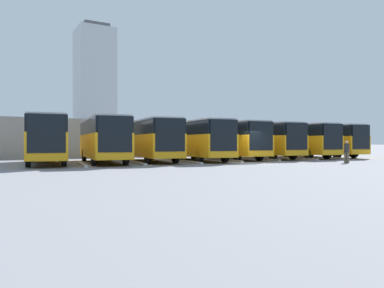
{
  "coord_description": "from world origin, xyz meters",
  "views": [
    {
      "loc": [
        18.53,
        23.1,
        1.56
      ],
      "look_at": [
        2.25,
        -5.33,
        1.46
      ],
      "focal_mm": 35.0,
      "sensor_mm": 36.0,
      "label": 1
    }
  ],
  "objects_px": {
    "bus_1": "(296,140)",
    "pedestrian": "(347,151)",
    "bus_3": "(231,139)",
    "bus_6": "(103,139)",
    "bus_7": "(46,138)",
    "bus_4": "(196,139)",
    "bus_5": "(150,139)",
    "bus_0": "(323,140)",
    "bus_2": "(263,139)"
  },
  "relations": [
    {
      "from": "pedestrian",
      "to": "bus_2",
      "type": "bearing_deg",
      "value": 170.8
    },
    {
      "from": "pedestrian",
      "to": "bus_4",
      "type": "bearing_deg",
      "value": -147.1
    },
    {
      "from": "bus_4",
      "to": "bus_3",
      "type": "bearing_deg",
      "value": -163.61
    },
    {
      "from": "bus_4",
      "to": "bus_6",
      "type": "height_order",
      "value": "same"
    },
    {
      "from": "bus_7",
      "to": "pedestrian",
      "type": "xyz_separation_m",
      "value": [
        -20.34,
        9.93,
        -0.97
      ]
    },
    {
      "from": "bus_4",
      "to": "pedestrian",
      "type": "xyz_separation_m",
      "value": [
        -8.15,
        8.98,
        -0.97
      ]
    },
    {
      "from": "bus_0",
      "to": "bus_4",
      "type": "distance_m",
      "value": 16.26
    },
    {
      "from": "bus_1",
      "to": "bus_3",
      "type": "relative_size",
      "value": 1.0
    },
    {
      "from": "bus_2",
      "to": "bus_4",
      "type": "bearing_deg",
      "value": 13.05
    },
    {
      "from": "bus_1",
      "to": "bus_4",
      "type": "bearing_deg",
      "value": 9.31
    },
    {
      "from": "bus_0",
      "to": "bus_7",
      "type": "bearing_deg",
      "value": 6.91
    },
    {
      "from": "bus_4",
      "to": "bus_7",
      "type": "distance_m",
      "value": 12.23
    },
    {
      "from": "bus_1",
      "to": "bus_6",
      "type": "height_order",
      "value": "same"
    },
    {
      "from": "bus_7",
      "to": "pedestrian",
      "type": "height_order",
      "value": "bus_7"
    },
    {
      "from": "bus_1",
      "to": "bus_4",
      "type": "relative_size",
      "value": 1.0
    },
    {
      "from": "bus_6",
      "to": "pedestrian",
      "type": "xyz_separation_m",
      "value": [
        -16.28,
        9.4,
        -0.97
      ]
    },
    {
      "from": "bus_0",
      "to": "bus_7",
      "type": "relative_size",
      "value": 1.0
    },
    {
      "from": "bus_6",
      "to": "pedestrian",
      "type": "relative_size",
      "value": 6.38
    },
    {
      "from": "bus_4",
      "to": "pedestrian",
      "type": "bearing_deg",
      "value": 140.34
    },
    {
      "from": "bus_0",
      "to": "bus_4",
      "type": "height_order",
      "value": "same"
    },
    {
      "from": "bus_3",
      "to": "bus_4",
      "type": "relative_size",
      "value": 1.0
    },
    {
      "from": "bus_1",
      "to": "bus_5",
      "type": "distance_m",
      "value": 16.26
    },
    {
      "from": "bus_2",
      "to": "pedestrian",
      "type": "bearing_deg",
      "value": 98.25
    },
    {
      "from": "bus_1",
      "to": "bus_6",
      "type": "relative_size",
      "value": 1.0
    },
    {
      "from": "bus_6",
      "to": "bus_7",
      "type": "bearing_deg",
      "value": 0.69
    },
    {
      "from": "bus_3",
      "to": "bus_5",
      "type": "bearing_deg",
      "value": 7.36
    },
    {
      "from": "bus_5",
      "to": "bus_6",
      "type": "relative_size",
      "value": 1.0
    },
    {
      "from": "bus_3",
      "to": "bus_7",
      "type": "distance_m",
      "value": 16.26
    },
    {
      "from": "bus_7",
      "to": "bus_1",
      "type": "bearing_deg",
      "value": -173.5
    },
    {
      "from": "bus_3",
      "to": "bus_6",
      "type": "xyz_separation_m",
      "value": [
        12.19,
        0.17,
        0.0
      ]
    },
    {
      "from": "bus_0",
      "to": "pedestrian",
      "type": "bearing_deg",
      "value": 57.11
    },
    {
      "from": "bus_5",
      "to": "bus_6",
      "type": "xyz_separation_m",
      "value": [
        4.06,
        0.28,
        0.0
      ]
    },
    {
      "from": "bus_1",
      "to": "bus_4",
      "type": "xyz_separation_m",
      "value": [
        12.19,
        0.25,
        0.0
      ]
    },
    {
      "from": "bus_3",
      "to": "bus_7",
      "type": "relative_size",
      "value": 1.0
    },
    {
      "from": "pedestrian",
      "to": "bus_7",
      "type": "bearing_deg",
      "value": -125.33
    },
    {
      "from": "bus_1",
      "to": "bus_2",
      "type": "xyz_separation_m",
      "value": [
        4.06,
        -0.45,
        0.0
      ]
    },
    {
      "from": "bus_6",
      "to": "bus_0",
      "type": "bearing_deg",
      "value": -172.05
    },
    {
      "from": "bus_1",
      "to": "pedestrian",
      "type": "height_order",
      "value": "bus_1"
    },
    {
      "from": "bus_1",
      "to": "bus_6",
      "type": "distance_m",
      "value": 20.32
    },
    {
      "from": "bus_5",
      "to": "bus_2",
      "type": "bearing_deg",
      "value": -171.86
    },
    {
      "from": "bus_6",
      "to": "bus_7",
      "type": "xyz_separation_m",
      "value": [
        4.06,
        -0.53,
        0.0
      ]
    },
    {
      "from": "bus_4",
      "to": "bus_6",
      "type": "bearing_deg",
      "value": 5.2
    },
    {
      "from": "bus_0",
      "to": "bus_4",
      "type": "bearing_deg",
      "value": 9.32
    },
    {
      "from": "bus_1",
      "to": "bus_5",
      "type": "xyz_separation_m",
      "value": [
        16.26,
        -0.45,
        0.0
      ]
    },
    {
      "from": "bus_7",
      "to": "bus_5",
      "type": "bearing_deg",
      "value": -173.61
    },
    {
      "from": "bus_0",
      "to": "bus_3",
      "type": "height_order",
      "value": "same"
    },
    {
      "from": "bus_3",
      "to": "bus_1",
      "type": "bearing_deg",
      "value": -174.26
    },
    {
      "from": "bus_5",
      "to": "pedestrian",
      "type": "relative_size",
      "value": 6.38
    },
    {
      "from": "bus_0",
      "to": "pedestrian",
      "type": "distance_m",
      "value": 12.39
    },
    {
      "from": "bus_2",
      "to": "pedestrian",
      "type": "relative_size",
      "value": 6.38
    }
  ]
}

